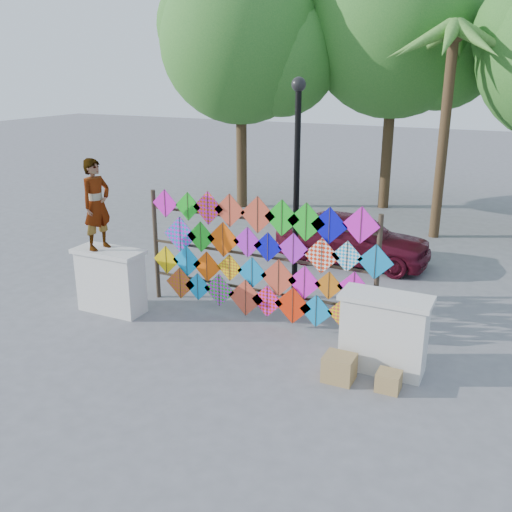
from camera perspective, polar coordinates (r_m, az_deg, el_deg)
name	(u,v)px	position (r m, az deg, el deg)	size (l,w,h in m)	color
ground	(238,332)	(10.55, -1.83, -7.64)	(80.00, 80.00, 0.00)	gray
parapet_left	(111,280)	(11.55, -14.32, -2.36)	(1.40, 0.65, 1.28)	white
parapet_right	(384,333)	(9.26, 12.67, -7.49)	(1.40, 0.65, 1.28)	white
kite_rack	(260,259)	(10.64, 0.35, -0.26)	(4.94, 0.24, 2.42)	#33271C
tree_west	(244,43)	(19.54, -1.23, 20.53)	(5.85, 5.20, 8.01)	#4E3921
tree_mid	(399,29)	(19.94, 14.12, 21.12)	(6.30, 5.60, 8.61)	#4E3921
palm_tree	(452,54)	(16.55, 19.01, 18.53)	(3.62, 3.62, 5.83)	#4E3921
vendor_woman	(97,204)	(11.25, -15.66, 4.99)	(0.64, 0.42, 1.75)	#99999E
sedan	(353,238)	(14.21, 9.63, 1.82)	(1.52, 3.78, 1.29)	#4F0D1D
lamppost	(297,171)	(11.35, 4.10, 8.50)	(0.28, 0.28, 4.46)	black
cardboard_box_near	(339,368)	(9.06, 8.32, -11.00)	(0.47, 0.42, 0.42)	tan
cardboard_box_far	(389,381)	(8.96, 13.12, -12.09)	(0.35, 0.33, 0.30)	tan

